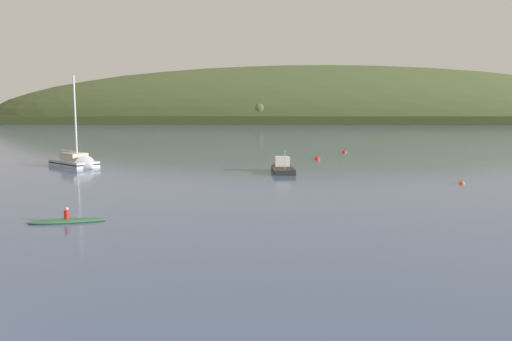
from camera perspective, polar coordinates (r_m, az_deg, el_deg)
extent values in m
cube|color=#35401E|center=(263.37, 0.39, 5.97)|extent=(492.86, 80.35, 4.26)
ellipsoid|color=#4C5B33|center=(282.64, 7.32, 5.55)|extent=(395.81, 88.21, 65.64)
sphere|color=#56703D|center=(254.87, 0.50, 7.15)|extent=(9.29, 9.29, 9.29)
cube|color=#ADB2BC|center=(61.31, -20.64, 0.53)|extent=(7.22, 6.46, 1.30)
cone|color=#ADB2BC|center=(58.29, -19.09, 0.28)|extent=(3.05, 3.24, 2.77)
cube|color=black|center=(61.28, -20.65, 0.83)|extent=(7.23, 6.49, 0.14)
cube|color=#BCB299|center=(61.06, -20.61, 1.54)|extent=(3.65, 3.44, 0.91)
cylinder|color=silver|center=(60.23, -20.49, 5.74)|extent=(0.20, 0.20, 9.84)
cylinder|color=silver|center=(62.00, -21.11, 2.16)|extent=(2.97, 2.32, 0.16)
cube|color=#232328|center=(51.39, 3.20, -0.08)|extent=(2.76, 5.18, 0.88)
cone|color=#232328|center=(53.83, 2.94, 0.24)|extent=(2.02, 1.01, 1.94)
cube|color=gold|center=(51.34, 3.20, 0.37)|extent=(2.81, 5.18, 0.08)
cube|color=silver|center=(52.37, 3.09, 1.10)|extent=(1.74, 1.72, 1.02)
cube|color=#192833|center=(53.06, 3.01, 1.34)|extent=(1.38, 0.22, 0.57)
cylinder|color=#B2B2B7|center=(49.49, 3.41, 1.29)|extent=(0.06, 0.06, 1.92)
ellipsoid|color=#33663D|center=(30.44, -21.34, -5.58)|extent=(4.45, 2.17, 0.30)
cylinder|color=#B21E19|center=(30.37, -21.36, -4.96)|extent=(0.40, 0.40, 0.55)
sphere|color=tan|center=(30.29, -21.40, -4.22)|extent=(0.22, 0.22, 0.22)
cylinder|color=olive|center=(30.75, -21.07, -4.94)|extent=(0.41, 1.20, 0.89)
sphere|color=red|center=(77.67, 10.35, 2.07)|extent=(0.76, 0.76, 0.76)
cylinder|color=black|center=(77.64, 10.36, 2.37)|extent=(0.04, 0.04, 0.08)
sphere|color=red|center=(66.00, 7.24, 1.28)|extent=(0.79, 0.79, 0.79)
cylinder|color=black|center=(65.96, 7.24, 1.66)|extent=(0.04, 0.04, 0.08)
sphere|color=#EA5B19|center=(47.24, 23.06, -1.44)|extent=(0.52, 0.52, 0.52)
cylinder|color=black|center=(47.20, 23.08, -1.08)|extent=(0.04, 0.04, 0.08)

